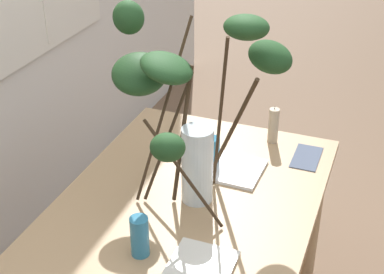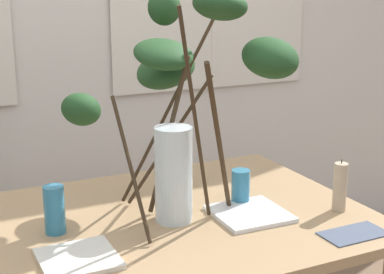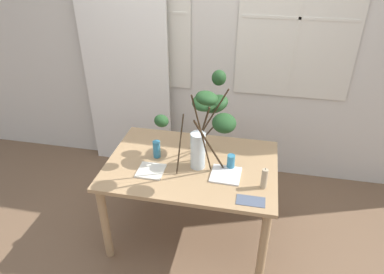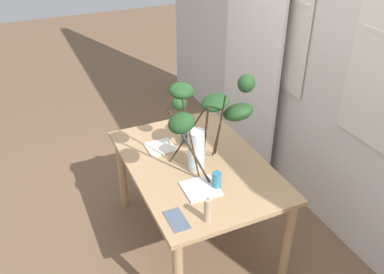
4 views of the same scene
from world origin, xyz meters
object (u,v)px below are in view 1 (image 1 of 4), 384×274
pillar_candle (273,126)px  plate_square_right (234,169)px  drinking_glass_blue_left (140,236)px  plate_square_left (201,265)px  drinking_glass_blue_right (212,150)px  dining_table (185,227)px  vase_with_branches (187,93)px

pillar_candle → plate_square_right: bearing=162.6°
drinking_glass_blue_left → plate_square_right: bearing=-13.6°
plate_square_right → pillar_candle: 0.30m
plate_square_right → plate_square_left: bearing=-173.4°
drinking_glass_blue_right → plate_square_left: size_ratio=0.58×
drinking_glass_blue_left → plate_square_right: (0.58, -0.14, -0.07)m
dining_table → vase_with_branches: size_ratio=1.88×
plate_square_left → pillar_candle: size_ratio=1.17×
plate_square_right → pillar_candle: bearing=-17.4°
vase_with_branches → drinking_glass_blue_left: size_ratio=4.95×
plate_square_right → pillar_candle: size_ratio=1.30×
dining_table → drinking_glass_blue_left: size_ratio=9.33×
vase_with_branches → drinking_glass_blue_left: bearing=178.5°
drinking_glass_blue_left → pillar_candle: size_ratio=0.84×
drinking_glass_blue_left → pillar_candle: (0.86, -0.23, 0.01)m
vase_with_branches → drinking_glass_blue_left: vase_with_branches is taller
plate_square_right → dining_table: bearing=160.4°
drinking_glass_blue_left → plate_square_right: size_ratio=0.65×
vase_with_branches → plate_square_right: 0.45m
dining_table → pillar_candle: pillar_candle is taller
drinking_glass_blue_right → pillar_candle: size_ratio=0.69×
vase_with_branches → drinking_glass_blue_right: bearing=-7.7°
drinking_glass_blue_left → drinking_glass_blue_right: 0.61m
drinking_glass_blue_right → plate_square_right: drinking_glass_blue_right is taller
vase_with_branches → drinking_glass_blue_right: vase_with_branches is taller
dining_table → vase_with_branches: 0.51m
drinking_glass_blue_right → pillar_candle: 0.32m
drinking_glass_blue_right → plate_square_right: size_ratio=0.53×
vase_with_branches → plate_square_left: vase_with_branches is taller
dining_table → drinking_glass_blue_right: drinking_glass_blue_right is taller
drinking_glass_blue_left → drinking_glass_blue_right: size_ratio=1.23×
dining_table → drinking_glass_blue_right: (0.31, 0.00, 0.16)m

